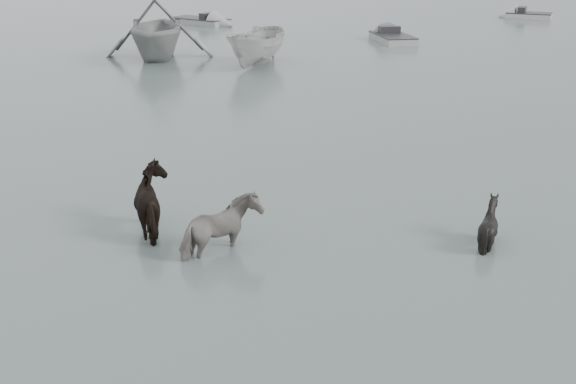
# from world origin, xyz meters

# --- Properties ---
(ground) EXTENTS (140.00, 140.00, 0.00)m
(ground) POSITION_xyz_m (0.00, 0.00, 0.00)
(ground) COLOR #4A5854
(ground) RESTS_ON ground
(pony_pinto) EXTENTS (1.79, 1.34, 1.38)m
(pony_pinto) POSITION_xyz_m (-1.14, 0.64, 0.69)
(pony_pinto) COLOR black
(pony_pinto) RESTS_ON ground
(pony_dark) EXTENTS (1.74, 1.86, 1.51)m
(pony_dark) POSITION_xyz_m (-2.00, 2.19, 0.76)
(pony_dark) COLOR black
(pony_dark) RESTS_ON ground
(pony_black) EXTENTS (1.18, 1.07, 1.19)m
(pony_black) POSITION_xyz_m (3.83, -0.73, 0.59)
(pony_black) COLOR black
(pony_black) RESTS_ON ground
(rowboat_trail) EXTENTS (6.60, 7.14, 3.11)m
(rowboat_trail) POSITION_xyz_m (1.92, 22.56, 1.56)
(rowboat_trail) COLOR #959896
(rowboat_trail) RESTS_ON ground
(boat_small) EXTENTS (4.34, 4.58, 1.77)m
(boat_small) POSITION_xyz_m (5.64, 19.09, 0.89)
(boat_small) COLOR #A9AAA5
(boat_small) RESTS_ON ground
(skiff_port) EXTENTS (2.37, 5.08, 0.75)m
(skiff_port) POSITION_xyz_m (14.65, 23.31, 0.38)
(skiff_port) COLOR #9C9E9B
(skiff_port) RESTS_ON ground
(skiff_mid) EXTENTS (4.29, 5.49, 0.75)m
(skiff_mid) POSITION_xyz_m (6.82, 34.30, 0.38)
(skiff_mid) COLOR gray
(skiff_mid) RESTS_ON ground
(skiff_star) EXTENTS (4.03, 3.93, 0.75)m
(skiff_star) POSITION_xyz_m (28.38, 29.58, 0.38)
(skiff_star) COLOR beige
(skiff_star) RESTS_ON ground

